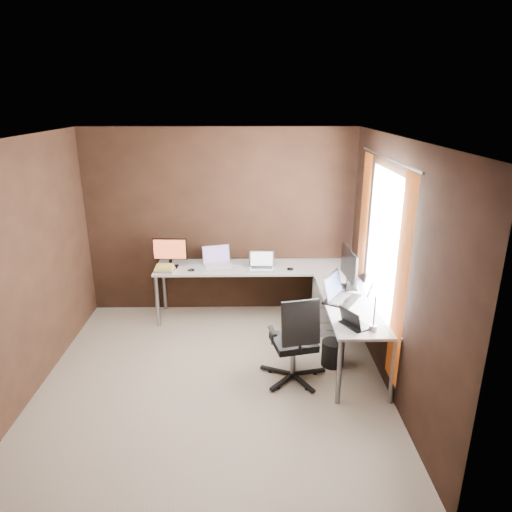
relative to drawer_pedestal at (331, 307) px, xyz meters
The scene contains 15 objects.
room 1.82m from the drawer_pedestal, 135.13° to the right, with size 3.60×3.60×2.50m.
desk 0.71m from the drawer_pedestal, 169.36° to the right, with size 2.65×2.25×0.73m.
drawer_pedestal is the anchor object (origin of this frame).
monitor_left 2.21m from the drawer_pedestal, behind, with size 0.44×0.13×0.39m.
monitor_right 0.81m from the drawer_pedestal, 74.45° to the right, with size 0.16×0.58×0.48m.
laptop_white 1.61m from the drawer_pedestal, 163.86° to the left, with size 0.42×0.35×0.24m.
laptop_silver 1.04m from the drawer_pedestal, 163.17° to the left, with size 0.33×0.23×0.22m.
laptop_black_big 0.87m from the drawer_pedestal, 94.95° to the right, with size 0.48×0.52×0.28m.
laptop_black_small 1.43m from the drawer_pedestal, 91.54° to the right, with size 0.31×0.34×0.19m.
book_stack 2.19m from the drawer_pedestal, behind, with size 0.26×0.22×0.08m.
mouse_left 1.86m from the drawer_pedestal, behind, with size 0.09×0.06×0.04m, color black.
mouse_corner 0.71m from the drawer_pedestal, 159.36° to the left, with size 0.09×0.06×0.04m, color black.
desk_lamp 1.58m from the drawer_pedestal, 87.10° to the right, with size 0.18×0.21×0.55m.
office_chair 1.29m from the drawer_pedestal, 116.80° to the right, with size 0.55×0.57×0.98m.
wastebasket 0.90m from the drawer_pedestal, 97.87° to the right, with size 0.25×0.25×0.29m, color black.
Camera 1 is at (0.38, -4.16, 2.83)m, focal length 32.00 mm.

